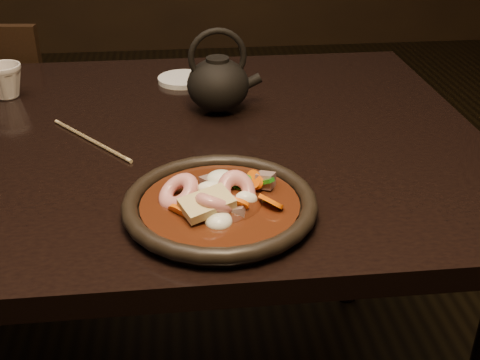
{
  "coord_description": "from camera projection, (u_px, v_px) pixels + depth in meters",
  "views": [
    {
      "loc": [
        0.24,
        -1.03,
        1.22
      ],
      "look_at": [
        0.32,
        -0.28,
        0.8
      ],
      "focal_mm": 45.0,
      "sensor_mm": 36.0,
      "label": 1
    }
  ],
  "objects": [
    {
      "name": "chair",
      "position": [
        4.0,
        144.0,
        1.76
      ],
      "size": [
        0.43,
        0.43,
        0.83
      ],
      "rotation": [
        0.0,
        0.0,
        3.03
      ],
      "color": "black",
      "rests_on": "floor"
    },
    {
      "name": "table",
      "position": [
        56.0,
        175.0,
        1.14
      ],
      "size": [
        1.6,
        0.9,
        0.75
      ],
      "color": "black",
      "rests_on": "floor"
    },
    {
      "name": "chopsticks",
      "position": [
        91.0,
        140.0,
        1.09
      ],
      "size": [
        0.16,
        0.19,
        0.01
      ],
      "rotation": [
        0.0,
        0.0,
        0.69
      ],
      "color": "tan",
      "rests_on": "table"
    },
    {
      "name": "stirfry",
      "position": [
        219.0,
        201.0,
        0.87
      ],
      "size": [
        0.2,
        0.14,
        0.06
      ],
      "color": "#3C180A",
      "rests_on": "plate"
    },
    {
      "name": "tea_cup",
      "position": [
        4.0,
        80.0,
        1.27
      ],
      "size": [
        0.09,
        0.08,
        0.08
      ],
      "primitive_type": "imported",
      "rotation": [
        0.0,
        0.0,
        0.14
      ],
      "color": "beige",
      "rests_on": "table"
    },
    {
      "name": "plate",
      "position": [
        220.0,
        205.0,
        0.87
      ],
      "size": [
        0.28,
        0.28,
        0.03
      ],
      "color": "black",
      "rests_on": "table"
    },
    {
      "name": "teapot",
      "position": [
        218.0,
        82.0,
        1.18
      ],
      "size": [
        0.15,
        0.12,
        0.17
      ],
      "rotation": [
        0.0,
        0.0,
        0.05
      ],
      "color": "black",
      "rests_on": "table"
    },
    {
      "name": "saucer_right",
      "position": [
        183.0,
        79.0,
        1.36
      ],
      "size": [
        0.11,
        0.11,
        0.01
      ],
      "primitive_type": "cylinder",
      "color": "silver",
      "rests_on": "table"
    }
  ]
}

